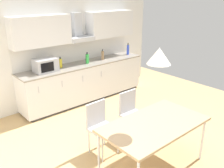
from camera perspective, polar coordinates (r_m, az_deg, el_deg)
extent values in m
cube|color=tan|center=(4.26, 2.78, -16.24)|extent=(8.02, 7.97, 0.02)
cube|color=silver|center=(5.79, -15.87, 8.87)|extent=(6.42, 0.10, 2.90)
cube|color=#333333|center=(6.31, -6.12, -3.14)|extent=(3.06, 0.58, 0.05)
cube|color=silver|center=(6.14, -6.28, 0.67)|extent=(3.19, 0.63, 0.84)
cube|color=gray|center=(6.01, -6.43, 4.57)|extent=(3.21, 0.65, 0.03)
cube|color=silver|center=(5.20, -16.39, -1.32)|extent=(0.01, 0.01, 0.14)
cube|color=silver|center=(5.42, -11.32, 0.01)|extent=(0.01, 0.01, 0.14)
cube|color=silver|center=(5.68, -6.67, 1.23)|extent=(0.01, 0.01, 0.14)
cube|color=silver|center=(5.97, -2.45, 2.32)|extent=(0.01, 0.01, 0.14)
cube|color=silver|center=(6.20, -8.14, 7.39)|extent=(3.19, 0.02, 0.48)
cube|color=silver|center=(5.50, -16.02, 11.56)|extent=(1.29, 0.34, 0.63)
cube|color=silver|center=(6.53, -0.42, 13.59)|extent=(1.29, 0.34, 0.63)
cube|color=#B7BABF|center=(5.99, -7.36, 10.23)|extent=(0.61, 0.40, 0.10)
cube|color=#B7BABF|center=(6.03, -8.08, 13.08)|extent=(0.20, 0.16, 0.58)
cube|color=#ADADB2|center=(5.50, -14.97, 4.19)|extent=(0.48, 0.34, 0.28)
cube|color=black|center=(5.33, -14.52, 3.73)|extent=(0.29, 0.01, 0.20)
cylinder|color=yellow|center=(5.74, -11.68, 4.69)|extent=(0.07, 0.07, 0.20)
cylinder|color=black|center=(5.71, -11.77, 5.86)|extent=(0.03, 0.03, 0.04)
cylinder|color=brown|center=(6.29, -2.15, 6.56)|extent=(0.07, 0.07, 0.22)
cylinder|color=black|center=(6.26, -2.16, 7.72)|extent=(0.03, 0.03, 0.05)
cylinder|color=green|center=(5.98, -5.67, 5.74)|extent=(0.08, 0.08, 0.22)
cylinder|color=black|center=(5.94, -5.71, 6.99)|extent=(0.03, 0.03, 0.05)
cylinder|color=blue|center=(6.84, 3.65, 7.82)|extent=(0.07, 0.07, 0.26)
cylinder|color=black|center=(6.81, 3.68, 9.10)|extent=(0.03, 0.03, 0.06)
cube|color=tan|center=(3.70, 9.68, -9.05)|extent=(1.58, 0.89, 0.04)
cylinder|color=silver|center=(4.24, 19.95, -11.82)|extent=(0.04, 0.04, 0.71)
cylinder|color=silver|center=(3.70, -3.04, -15.62)|extent=(0.04, 0.04, 0.71)
cylinder|color=silver|center=(4.59, 11.65, -8.34)|extent=(0.04, 0.04, 0.71)
cube|color=#B2B2B7|center=(4.49, 5.13, -7.25)|extent=(0.40, 0.40, 0.04)
cube|color=#B2B2B7|center=(4.51, 3.57, -3.99)|extent=(0.38, 0.04, 0.40)
cylinder|color=silver|center=(4.62, 8.06, -9.88)|extent=(0.02, 0.02, 0.43)
cylinder|color=silver|center=(4.40, 5.08, -11.41)|extent=(0.02, 0.02, 0.43)
cylinder|color=silver|center=(4.82, 4.99, -8.40)|extent=(0.02, 0.02, 0.43)
cylinder|color=silver|center=(4.61, 2.00, -9.77)|extent=(0.02, 0.02, 0.43)
cube|color=#B2B2B7|center=(4.08, -2.00, -10.29)|extent=(0.42, 0.42, 0.04)
cube|color=#B2B2B7|center=(4.09, -3.72, -6.68)|extent=(0.38, 0.06, 0.40)
cylinder|color=silver|center=(4.19, 1.41, -13.10)|extent=(0.02, 0.02, 0.43)
cylinder|color=silver|center=(4.00, -2.18, -14.94)|extent=(0.02, 0.02, 0.43)
cylinder|color=silver|center=(4.40, -1.76, -11.33)|extent=(0.02, 0.02, 0.43)
cylinder|color=silver|center=(4.22, -5.30, -12.95)|extent=(0.02, 0.02, 0.43)
cone|color=silver|center=(3.32, 10.70, 6.31)|extent=(0.32, 0.32, 0.22)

